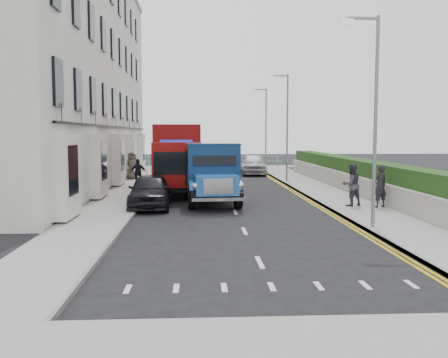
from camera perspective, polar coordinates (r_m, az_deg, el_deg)
ground at (r=18.49m, az=1.76°, el=-4.78°), size 120.00×120.00×0.00m
pavement_west at (r=27.56m, az=-10.70°, el=-1.44°), size 2.40×38.00×0.12m
pavement_east at (r=28.17m, az=10.99°, el=-1.30°), size 2.60×38.00×0.12m
promenade at (r=47.27m, az=-1.23°, el=1.39°), size 30.00×2.50×0.12m
sea_plane at (r=78.22m, az=-1.98°, el=2.86°), size 120.00×120.00×0.00m
terrace_west at (r=32.37m, az=-17.64°, el=11.99°), size 6.31×30.20×14.25m
garden_east at (r=28.61m, az=14.73°, el=0.41°), size 1.45×28.00×1.75m
seafront_railing at (r=46.44m, az=-1.20°, el=1.97°), size 13.00×0.08×1.11m
lamp_near at (r=17.15m, az=16.57°, el=7.64°), size 1.23×0.18×7.00m
lamp_mid at (r=32.66m, az=7.04°, el=6.56°), size 1.23×0.18×7.00m
lamp_far at (r=42.53m, az=4.65°, el=6.26°), size 1.23×0.18×7.00m
bedford_lorry at (r=22.11m, az=-1.29°, el=0.15°), size 2.64×5.91×2.73m
red_lorry at (r=26.90m, az=-5.40°, el=2.52°), size 2.60×7.08×3.67m
parked_car_front at (r=21.87m, az=-8.46°, el=-1.33°), size 1.87×4.37×1.47m
parked_car_mid at (r=29.97m, az=-5.11°, el=0.41°), size 1.56×4.32×1.42m
parked_car_rear at (r=36.29m, az=-6.34°, el=1.09°), size 2.12×4.41×1.24m
seafront_car_left at (r=42.21m, az=-2.83°, el=1.73°), size 2.82×4.93×1.30m
seafront_car_right at (r=39.23m, az=3.36°, el=1.71°), size 2.19×4.92×1.64m
pedestrian_east_near at (r=21.85m, az=17.41°, el=-0.78°), size 0.77×0.65×1.80m
pedestrian_east_far at (r=21.96m, az=14.34°, el=-0.63°), size 1.06×0.94×1.83m
pedestrian_west_near at (r=29.21m, az=-9.77°, el=0.68°), size 0.99×0.46×1.64m
pedestrian_west_far at (r=34.35m, az=-10.55°, el=1.50°), size 1.05×1.04×1.83m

